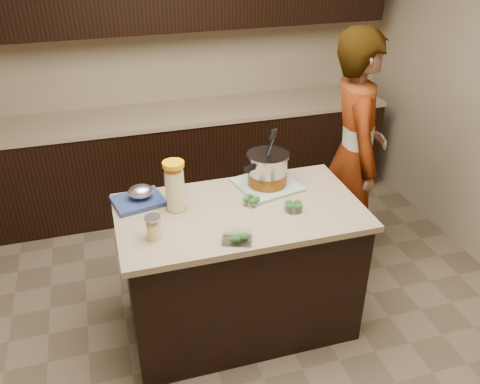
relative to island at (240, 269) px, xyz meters
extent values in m
plane|color=brown|center=(0.00, 0.00, -0.45)|extent=(4.00, 4.00, 0.00)
cube|color=tan|center=(0.00, 2.00, 0.90)|extent=(4.00, 0.04, 2.70)
cube|color=black|center=(0.00, 1.70, -0.02)|extent=(3.60, 0.60, 0.86)
cube|color=tan|center=(0.00, 1.70, 0.43)|extent=(3.60, 0.63, 0.04)
cube|color=black|center=(0.00, 0.00, -0.02)|extent=(1.40, 0.75, 0.86)
cube|color=tan|center=(0.00, 0.00, 0.43)|extent=(1.46, 0.81, 0.04)
cube|color=#557E59|center=(0.25, 0.23, 0.46)|extent=(0.43, 0.43, 0.02)
cylinder|color=#B7B7BC|center=(0.25, 0.23, 0.56)|extent=(0.33, 0.33, 0.19)
cylinder|color=brown|center=(0.25, 0.23, 0.51)|extent=(0.33, 0.33, 0.08)
cylinder|color=#B7B7BC|center=(0.25, 0.23, 0.67)|extent=(0.35, 0.35, 0.01)
cube|color=black|center=(0.11, 0.16, 0.63)|extent=(0.07, 0.05, 0.03)
cube|color=black|center=(0.39, 0.29, 0.63)|extent=(0.07, 0.05, 0.03)
cylinder|color=black|center=(0.25, 0.20, 0.72)|extent=(0.06, 0.10, 0.24)
cylinder|color=#E2D38A|center=(-0.36, 0.12, 0.57)|extent=(0.12, 0.12, 0.25)
cylinder|color=white|center=(-0.36, 0.12, 0.59)|extent=(0.14, 0.14, 0.28)
cylinder|color=#FB9805|center=(-0.36, 0.12, 0.74)|extent=(0.14, 0.14, 0.02)
cylinder|color=#E2D38A|center=(-0.53, -0.15, 0.50)|extent=(0.09, 0.09, 0.10)
cylinder|color=white|center=(-0.53, -0.15, 0.51)|extent=(0.10, 0.10, 0.12)
cylinder|color=silver|center=(-0.53, -0.15, 0.58)|extent=(0.11, 0.11, 0.02)
cylinder|color=silver|center=(0.08, 0.04, 0.47)|extent=(0.14, 0.14, 0.05)
cylinder|color=silver|center=(0.30, -0.10, 0.47)|extent=(0.13, 0.13, 0.05)
cube|color=silver|center=(-0.11, -0.30, 0.48)|extent=(0.19, 0.17, 0.06)
cube|color=navy|center=(-0.57, 0.25, 0.46)|extent=(0.34, 0.29, 0.03)
ellipsoid|color=silver|center=(-0.55, 0.25, 0.52)|extent=(0.15, 0.12, 0.08)
imported|color=gray|center=(0.98, 0.44, 0.46)|extent=(0.60, 0.76, 1.82)
camera|label=1|loc=(-0.73, -2.46, 2.04)|focal=38.00mm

